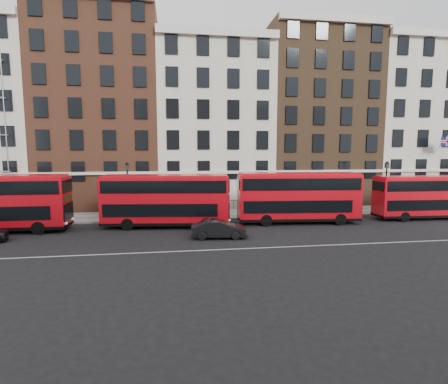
{
  "coord_description": "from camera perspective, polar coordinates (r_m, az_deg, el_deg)",
  "views": [
    {
      "loc": [
        -4.88,
        -24.29,
        6.54
      ],
      "look_at": [
        -0.58,
        5.0,
        3.0
      ],
      "focal_mm": 28.0,
      "sensor_mm": 36.0,
      "label": 1
    }
  ],
  "objects": [
    {
      "name": "iron_railings",
      "position": [
        37.77,
        -0.82,
        -2.15
      ],
      "size": [
        6.6,
        0.06,
        1.0
      ],
      "primitive_type": null,
      "color": "black",
      "rests_on": "pavement"
    },
    {
      "name": "pavement",
      "position": [
        35.72,
        -0.36,
        -3.61
      ],
      "size": [
        80.0,
        5.0,
        0.15
      ],
      "primitive_type": "cube",
      "color": "slate",
      "rests_on": "ground"
    },
    {
      "name": "bus_c",
      "position": [
        31.99,
        11.95,
        -0.69
      ],
      "size": [
        11.01,
        3.49,
        4.55
      ],
      "rotation": [
        0.0,
        0.0,
        -0.08
      ],
      "color": "red",
      "rests_on": "ground"
    },
    {
      "name": "car_front",
      "position": [
        26.24,
        -0.81,
        -6.07
      ],
      "size": [
        4.29,
        1.83,
        1.37
      ],
      "primitive_type": "imported",
      "rotation": [
        0.0,
        0.0,
        1.48
      ],
      "color": "black",
      "rests_on": "ground"
    },
    {
      "name": "lamp_post_right",
      "position": [
        39.29,
        24.92,
        1.13
      ],
      "size": [
        0.44,
        0.44,
        5.33
      ],
      "color": "black",
      "rests_on": "pavement"
    },
    {
      "name": "bus_d",
      "position": [
        38.34,
        30.13,
        -0.59
      ],
      "size": [
        9.91,
        2.78,
        4.13
      ],
      "rotation": [
        0.0,
        0.0,
        -0.04
      ],
      "color": "red",
      "rests_on": "ground"
    },
    {
      "name": "lamp_post_left",
      "position": [
        33.43,
        -15.43,
        0.63
      ],
      "size": [
        0.44,
        0.44,
        5.33
      ],
      "color": "black",
      "rests_on": "pavement"
    },
    {
      "name": "building_terrace",
      "position": [
        42.58,
        -2.2,
        11.8
      ],
      "size": [
        64.0,
        11.95,
        22.0
      ],
      "color": "#B3AB9B",
      "rests_on": "ground"
    },
    {
      "name": "road_centre_line",
      "position": [
        23.73,
        3.9,
        -9.18
      ],
      "size": [
        70.0,
        0.12,
        0.01
      ],
      "primitive_type": "cube",
      "color": "white",
      "rests_on": "ground"
    },
    {
      "name": "kerb",
      "position": [
        33.29,
        0.24,
        -4.37
      ],
      "size": [
        80.0,
        0.3,
        0.16
      ],
      "primitive_type": "cube",
      "color": "gray",
      "rests_on": "ground"
    },
    {
      "name": "bus_b",
      "position": [
        30.03,
        -9.53,
        -1.19
      ],
      "size": [
        10.88,
        3.79,
        4.48
      ],
      "rotation": [
        0.0,
        0.0,
        -0.12
      ],
      "color": "red",
      "rests_on": "ground"
    },
    {
      "name": "traffic_light",
      "position": [
        42.23,
        30.37,
        0.32
      ],
      "size": [
        0.25,
        0.45,
        3.27
      ],
      "color": "black",
      "rests_on": "pavement"
    },
    {
      "name": "ground",
      "position": [
        25.62,
        2.94,
        -7.98
      ],
      "size": [
        120.0,
        120.0,
        0.0
      ],
      "primitive_type": "plane",
      "color": "black",
      "rests_on": "ground"
    }
  ]
}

